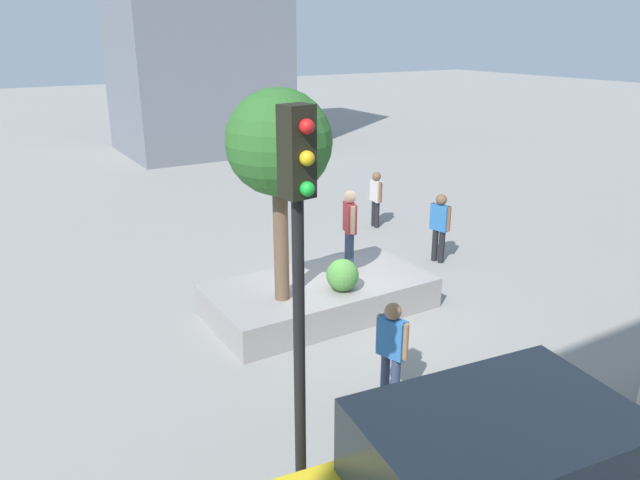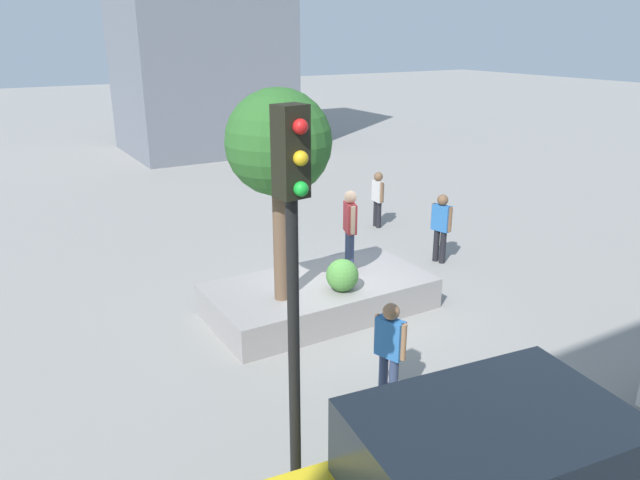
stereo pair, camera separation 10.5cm
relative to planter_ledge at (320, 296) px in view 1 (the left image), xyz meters
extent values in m
plane|color=gray|center=(-0.44, 0.09, -0.32)|extent=(120.00, 120.00, 0.00)
cube|color=gray|center=(0.00, 0.00, 0.00)|extent=(4.48, 2.33, 0.64)
cylinder|color=brown|center=(1.02, 0.31, 1.55)|extent=(0.28, 0.28, 2.46)
sphere|color=#2D6628|center=(1.02, 0.31, 3.30)|extent=(1.89, 1.89, 1.89)
sphere|color=#4C8C3D|center=(-0.16, 0.58, 0.64)|extent=(0.64, 0.64, 0.64)
cube|color=brown|center=(-0.85, -0.21, 0.38)|extent=(0.56, 0.80, 0.02)
sphere|color=beige|center=(-0.89, -0.48, 0.35)|extent=(0.06, 0.06, 0.06)
sphere|color=beige|center=(-1.04, -0.40, 0.35)|extent=(0.06, 0.06, 0.06)
sphere|color=beige|center=(-0.65, -0.02, 0.35)|extent=(0.06, 0.06, 0.06)
sphere|color=beige|center=(-0.80, 0.05, 0.35)|extent=(0.06, 0.06, 0.06)
cylinder|color=navy|center=(-0.82, -0.12, 0.79)|extent=(0.15, 0.15, 0.79)
cylinder|color=navy|center=(-0.88, -0.30, 0.79)|extent=(0.15, 0.15, 0.79)
cube|color=#B23338|center=(-0.85, -0.21, 1.50)|extent=(0.33, 0.49, 0.62)
cylinder|color=#D8AD8C|center=(-0.77, 0.01, 1.51)|extent=(0.10, 0.10, 0.59)
cylinder|color=#D8AD8C|center=(-0.92, -0.43, 1.51)|extent=(0.10, 0.10, 0.59)
sphere|color=#D8AD8C|center=(-0.85, -0.21, 1.94)|extent=(0.26, 0.26, 0.26)
cube|color=#38424C|center=(1.99, 6.48, 1.40)|extent=(2.76, 2.00, 0.82)
cylinder|color=black|center=(0.64, 5.68, 0.07)|extent=(0.80, 0.32, 0.78)
cylinder|color=black|center=(3.21, 4.90, 1.68)|extent=(0.12, 0.12, 4.00)
cube|color=black|center=(3.21, 4.90, 4.10)|extent=(0.31, 0.28, 0.85)
sphere|color=red|center=(3.19, 5.05, 4.35)|extent=(0.14, 0.14, 0.14)
sphere|color=gold|center=(3.19, 5.05, 4.07)|extent=(0.14, 0.14, 0.14)
sphere|color=green|center=(3.19, 5.05, 3.79)|extent=(0.14, 0.14, 0.14)
cylinder|color=black|center=(-4.32, -4.08, 0.07)|extent=(0.14, 0.14, 0.78)
cylinder|color=black|center=(-4.30, -3.89, 0.07)|extent=(0.14, 0.14, 0.78)
cube|color=silver|center=(-4.31, -3.98, 0.76)|extent=(0.24, 0.46, 0.61)
cylinder|color=brown|center=(-4.34, -4.21, 0.78)|extent=(0.09, 0.09, 0.57)
cylinder|color=brown|center=(-4.28, -3.75, 0.78)|extent=(0.09, 0.09, 0.57)
sphere|color=brown|center=(-4.31, -3.98, 1.19)|extent=(0.25, 0.25, 0.25)
cylinder|color=black|center=(-3.99, -0.78, 0.09)|extent=(0.15, 0.15, 0.82)
cylinder|color=black|center=(-3.94, -0.97, 0.09)|extent=(0.15, 0.15, 0.82)
cube|color=#2D6BB2|center=(-3.97, -0.88, 0.82)|extent=(0.30, 0.50, 0.64)
cylinder|color=brown|center=(-4.02, -0.64, 0.84)|extent=(0.10, 0.10, 0.61)
cylinder|color=brown|center=(-3.91, -1.11, 0.84)|extent=(0.10, 0.10, 0.61)
sphere|color=brown|center=(-3.97, -0.88, 1.28)|extent=(0.27, 0.27, 0.27)
cylinder|color=navy|center=(0.77, 3.21, 0.08)|extent=(0.14, 0.14, 0.79)
cylinder|color=navy|center=(0.70, 3.39, 0.08)|extent=(0.14, 0.14, 0.79)
cube|color=#2D6BB2|center=(0.73, 3.30, 0.78)|extent=(0.32, 0.48, 0.62)
cylinder|color=#9E7251|center=(0.81, 3.08, 0.80)|extent=(0.10, 0.10, 0.58)
cylinder|color=#9E7251|center=(0.66, 3.52, 0.80)|extent=(0.10, 0.10, 0.58)
sphere|color=#9E7251|center=(0.73, 3.30, 1.22)|extent=(0.26, 0.26, 0.26)
camera|label=1|loc=(5.83, 9.63, 5.13)|focal=33.79mm
camera|label=2|loc=(5.74, 9.68, 5.13)|focal=33.79mm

